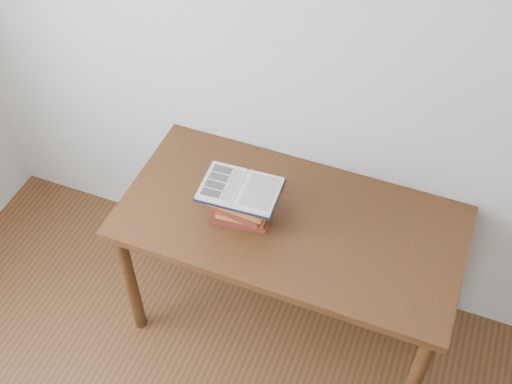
% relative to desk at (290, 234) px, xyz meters
% --- Properties ---
extents(desk, '(1.45, 0.73, 0.78)m').
position_rel_desk_xyz_m(desk, '(0.00, 0.00, 0.00)').
color(desk, '#4F3313').
rests_on(desk, ground).
extents(book_stack, '(0.26, 0.21, 0.18)m').
position_rel_desk_xyz_m(book_stack, '(-0.20, -0.05, 0.19)').
color(book_stack, maroon).
rests_on(book_stack, desk).
extents(open_book, '(0.33, 0.24, 0.03)m').
position_rel_desk_xyz_m(open_book, '(-0.20, -0.07, 0.29)').
color(open_book, black).
rests_on(open_book, book_stack).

